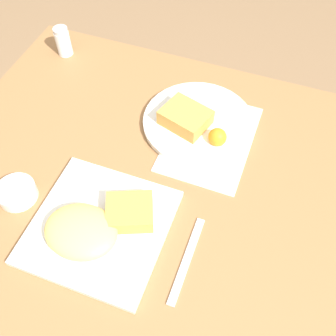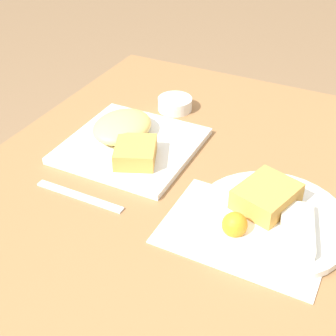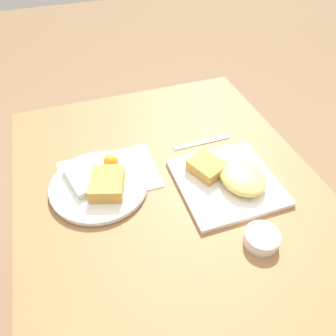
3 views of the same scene
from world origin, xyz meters
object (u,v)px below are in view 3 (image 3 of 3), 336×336
plate_square_near (230,178)px  plate_oval_far (100,183)px  sauce_ramekin (262,238)px  butter_knife (201,142)px

plate_square_near → plate_oval_far: size_ratio=0.99×
sauce_ramekin → butter_knife: 0.39m
plate_square_near → sauce_ramekin: plate_square_near is taller
plate_square_near → butter_knife: size_ratio=1.43×
plate_square_near → sauce_ramekin: 0.20m
plate_square_near → plate_oval_far: bearing=73.8°
butter_knife → plate_oval_far: bearing=14.5°
plate_oval_far → butter_knife: plate_oval_far is taller
plate_square_near → plate_oval_far: (0.10, 0.35, -0.00)m
plate_square_near → butter_knife: plate_square_near is taller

